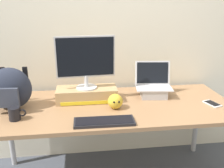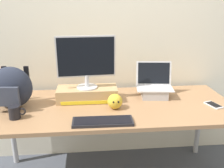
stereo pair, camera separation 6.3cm
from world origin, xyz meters
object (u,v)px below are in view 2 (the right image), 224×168
(plush_toy, at_px, (115,101))
(toner_box_yellow, at_px, (87,94))
(open_laptop, at_px, (154,89))
(cell_phone, at_px, (214,105))
(desktop_monitor, at_px, (86,60))
(coffee_mug, at_px, (15,112))
(messenger_backpack, at_px, (11,87))
(external_keyboard, at_px, (103,121))

(plush_toy, bearing_deg, toner_box_yellow, 137.59)
(open_laptop, height_order, plush_toy, open_laptop)
(open_laptop, height_order, cell_phone, open_laptop)
(desktop_monitor, xyz_separation_m, open_laptop, (0.59, 0.03, -0.29))
(coffee_mug, height_order, cell_phone, coffee_mug)
(messenger_backpack, bearing_deg, toner_box_yellow, 14.00)
(open_laptop, distance_m, external_keyboard, 0.68)
(plush_toy, bearing_deg, coffee_mug, -171.63)
(desktop_monitor, relative_size, coffee_mug, 3.93)
(messenger_backpack, relative_size, coffee_mug, 2.81)
(external_keyboard, distance_m, coffee_mug, 0.64)
(toner_box_yellow, relative_size, plush_toy, 4.27)
(open_laptop, distance_m, messenger_backpack, 1.20)
(coffee_mug, distance_m, cell_phone, 1.55)
(open_laptop, xyz_separation_m, coffee_mug, (-1.11, -0.34, -0.02))
(open_laptop, distance_m, cell_phone, 0.51)
(toner_box_yellow, bearing_deg, plush_toy, -42.41)
(desktop_monitor, xyz_separation_m, external_keyboard, (0.11, -0.44, -0.34))
(messenger_backpack, xyz_separation_m, plush_toy, (0.81, -0.11, -0.10))
(desktop_monitor, distance_m, open_laptop, 0.66)
(plush_toy, bearing_deg, open_laptop, 31.80)
(cell_phone, relative_size, plush_toy, 1.38)
(cell_phone, height_order, plush_toy, plush_toy)
(open_laptop, bearing_deg, cell_phone, -23.91)
(toner_box_yellow, relative_size, coffee_mug, 4.13)
(external_keyboard, xyz_separation_m, coffee_mug, (-0.63, 0.13, 0.04))
(plush_toy, bearing_deg, external_keyboard, -114.97)
(messenger_backpack, xyz_separation_m, cell_phone, (1.62, -0.13, -0.16))
(coffee_mug, height_order, plush_toy, plush_toy)
(messenger_backpack, height_order, cell_phone, messenger_backpack)
(external_keyboard, distance_m, plush_toy, 0.27)
(toner_box_yellow, relative_size, open_laptop, 1.52)
(desktop_monitor, distance_m, external_keyboard, 0.56)
(toner_box_yellow, bearing_deg, open_laptop, 3.25)
(open_laptop, height_order, messenger_backpack, messenger_backpack)
(desktop_monitor, xyz_separation_m, cell_phone, (1.03, -0.22, -0.34))
(desktop_monitor, bearing_deg, coffee_mug, -153.30)
(desktop_monitor, relative_size, open_laptop, 1.44)
(toner_box_yellow, bearing_deg, external_keyboard, -76.27)
(messenger_backpack, distance_m, cell_phone, 1.63)
(coffee_mug, bearing_deg, messenger_backpack, 108.08)
(desktop_monitor, xyz_separation_m, coffee_mug, (-0.52, -0.31, -0.30))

